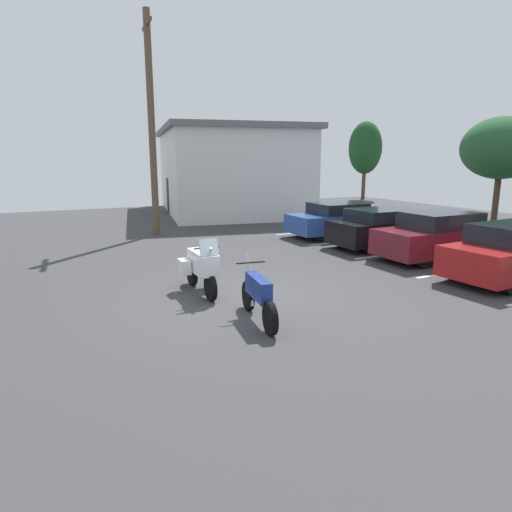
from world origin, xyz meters
TOP-DOWN VIEW (x-y plane):
  - ground at (0.00, 0.00)m, footprint 44.00×44.00m
  - motorcycle_touring at (-0.78, -0.41)m, footprint 2.09×0.87m
  - motorcycle_second at (1.56, -0.03)m, footprint 2.13×0.63m
  - parking_stripes at (-0.83, 7.85)m, footprint 13.63×4.79m
  - car_blue at (-6.07, 7.83)m, footprint 2.02×4.84m
  - car_black at (-3.34, 7.97)m, footprint 1.96×4.86m
  - car_maroon at (-1.02, 8.11)m, footprint 1.79×4.84m
  - building_side at (-16.85, 7.06)m, footprint 13.36×10.09m
  - utility_pole at (-9.96, 0.76)m, footprint 1.80×0.29m
  - tree_left at (-5.83, 17.31)m, footprint 3.92×3.92m
  - tree_center_right at (-19.83, 20.28)m, footprint 2.63×2.63m

SIDE VIEW (x-z plane):
  - ground at x=0.00m, z-range -0.10..0.00m
  - parking_stripes at x=-0.83m, z-range 0.00..0.01m
  - motorcycle_second at x=1.56m, z-range -0.10..1.19m
  - motorcycle_touring at x=-0.78m, z-range -0.06..1.41m
  - car_blue at x=-6.07m, z-range -0.01..1.42m
  - car_black at x=-3.34m, z-range -0.01..1.44m
  - car_maroon at x=-1.02m, z-range -0.02..1.54m
  - building_side at x=-16.85m, z-range 0.02..5.08m
  - tree_left at x=-5.83m, z-range 1.11..6.43m
  - tree_center_right at x=-19.83m, z-range 1.00..7.16m
  - utility_pole at x=-9.96m, z-range 0.13..9.23m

